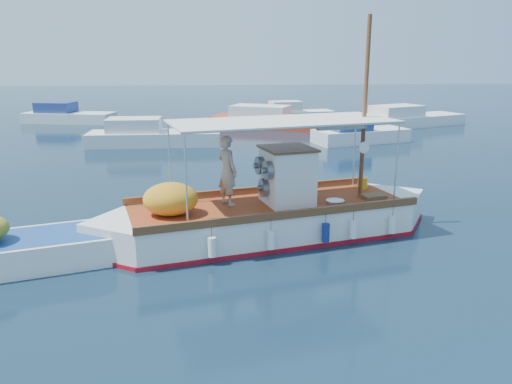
{
  "coord_description": "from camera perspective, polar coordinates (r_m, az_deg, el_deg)",
  "views": [
    {
      "loc": [
        -2.25,
        -13.19,
        5.06
      ],
      "look_at": [
        -0.98,
        0.0,
        1.45
      ],
      "focal_mm": 35.0,
      "sensor_mm": 36.0,
      "label": 1
    }
  ],
  "objects": [
    {
      "name": "ground",
      "position": [
        14.31,
        3.92,
        -5.52
      ],
      "size": [
        160.0,
        160.0,
        0.0
      ],
      "primitive_type": "plane",
      "color": "black",
      "rests_on": "ground"
    },
    {
      "name": "fishing_caique",
      "position": [
        14.41,
        1.33,
        -2.92
      ],
      "size": [
        10.22,
        4.58,
        6.42
      ],
      "rotation": [
        0.0,
        0.0,
        0.24
      ],
      "color": "white",
      "rests_on": "ground"
    },
    {
      "name": "dinghy",
      "position": [
        13.8,
        -25.56,
        -6.34
      ],
      "size": [
        6.41,
        3.13,
        1.63
      ],
      "rotation": [
        0.0,
        0.0,
        0.28
      ],
      "color": "white",
      "rests_on": "ground"
    },
    {
      "name": "bg_boat_nw",
      "position": [
        30.16,
        -11.98,
        6.19
      ],
      "size": [
        7.62,
        2.42,
        1.8
      ],
      "rotation": [
        0.0,
        0.0,
        -0.0
      ],
      "color": "silver",
      "rests_on": "ground"
    },
    {
      "name": "bg_boat_n",
      "position": [
        36.77,
        2.29,
        8.08
      ],
      "size": [
        10.48,
        6.84,
        1.8
      ],
      "rotation": [
        0.0,
        0.0,
        -0.43
      ],
      "color": "#AA321C",
      "rests_on": "ground"
    },
    {
      "name": "bg_boat_ne",
      "position": [
        31.04,
        11.6,
        6.46
      ],
      "size": [
        6.13,
        3.66,
        1.8
      ],
      "rotation": [
        0.0,
        0.0,
        0.27
      ],
      "color": "silver",
      "rests_on": "ground"
    },
    {
      "name": "bg_boat_e",
      "position": [
        39.26,
        16.85,
        7.9
      ],
      "size": [
        9.28,
        5.76,
        1.8
      ],
      "rotation": [
        0.0,
        0.0,
        0.38
      ],
      "color": "silver",
      "rests_on": "ground"
    },
    {
      "name": "bg_boat_far_w",
      "position": [
        42.51,
        -20.82,
        8.08
      ],
      "size": [
        7.28,
        3.79,
        1.8
      ],
      "rotation": [
        0.0,
        0.0,
        -0.22
      ],
      "color": "silver",
      "rests_on": "ground"
    },
    {
      "name": "bg_boat_far_n",
      "position": [
        41.01,
        4.34,
        8.79
      ],
      "size": [
        6.3,
        2.9,
        1.8
      ],
      "rotation": [
        0.0,
        0.0,
        0.15
      ],
      "color": "silver",
      "rests_on": "ground"
    }
  ]
}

